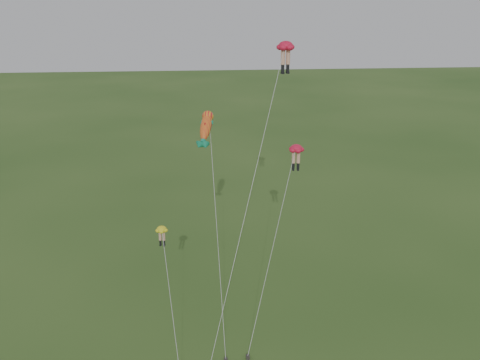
{
  "coord_description": "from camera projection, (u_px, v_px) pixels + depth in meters",
  "views": [
    {
      "loc": [
        -2.48,
        -31.32,
        23.88
      ],
      "look_at": [
        0.93,
        6.0,
        10.88
      ],
      "focal_mm": 40.0,
      "sensor_mm": 36.0,
      "label": 1
    }
  ],
  "objects": [
    {
      "name": "ground",
      "position": [
        235.0,
        354.0,
        37.51
      ],
      "size": [
        300.0,
        300.0,
        0.0
      ],
      "primitive_type": "plane",
      "color": "#2B4B1A",
      "rests_on": "ground"
    },
    {
      "name": "legs_kite_red_high",
      "position": [
        284.0,
        54.0,
        38.89
      ],
      "size": [
        7.31,
        10.78,
        20.74
      ],
      "rotation": [
        0.0,
        0.0,
        0.31
      ],
      "color": "red",
      "rests_on": "ground"
    },
    {
      "name": "fish_kite",
      "position": [
        206.0,
        127.0,
        39.28
      ],
      "size": [
        1.69,
        9.48,
        16.0
      ],
      "rotation": [
        0.7,
        0.0,
        -0.25
      ],
      "color": "orange",
      "rests_on": "ground"
    },
    {
      "name": "legs_kite_red_mid",
      "position": [
        295.0,
        155.0,
        41.48
      ],
      "size": [
        5.45,
        9.54,
        12.91
      ],
      "rotation": [
        0.0,
        0.0,
        -0.09
      ],
      "color": "red",
      "rests_on": "ground"
    },
    {
      "name": "legs_kite_yellow",
      "position": [
        162.0,
        237.0,
        39.67
      ],
      "size": [
        2.01,
        9.04,
        7.59
      ],
      "rotation": [
        0.0,
        0.0,
        -0.3
      ],
      "color": "yellow",
      "rests_on": "ground"
    }
  ]
}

